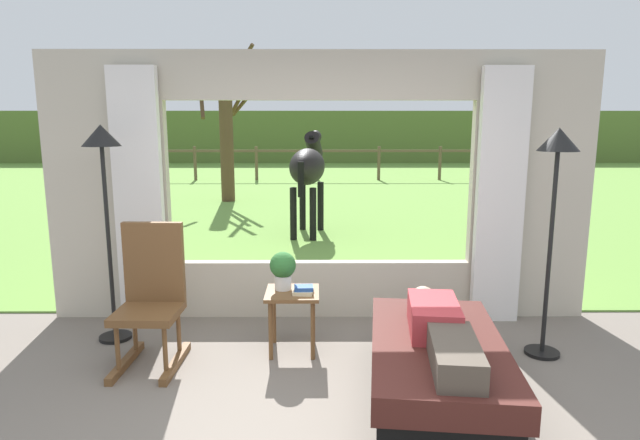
{
  "coord_description": "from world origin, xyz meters",
  "views": [
    {
      "loc": [
        -0.03,
        -2.83,
        1.9
      ],
      "look_at": [
        0.0,
        1.8,
        1.05
      ],
      "focal_mm": 30.02,
      "sensor_mm": 36.0,
      "label": 1
    }
  ],
  "objects_px": {
    "recliner_sofa": "(436,366)",
    "pasture_tree": "(227,128)",
    "reclining_person": "(440,328)",
    "book_stack": "(303,290)",
    "floor_lamp_right": "(556,174)",
    "horse": "(308,167)",
    "rocking_chair": "(151,296)",
    "potted_plant": "(283,268)",
    "floor_lamp_left": "(103,168)",
    "side_table": "(292,302)"
  },
  "relations": [
    {
      "from": "recliner_sofa",
      "to": "book_stack",
      "type": "height_order",
      "value": "book_stack"
    },
    {
      "from": "recliner_sofa",
      "to": "reclining_person",
      "type": "bearing_deg",
      "value": -83.66
    },
    {
      "from": "recliner_sofa",
      "to": "side_table",
      "type": "relative_size",
      "value": 3.44
    },
    {
      "from": "potted_plant",
      "to": "pasture_tree",
      "type": "bearing_deg",
      "value": 102.15
    },
    {
      "from": "rocking_chair",
      "to": "book_stack",
      "type": "height_order",
      "value": "rocking_chair"
    },
    {
      "from": "recliner_sofa",
      "to": "horse",
      "type": "bearing_deg",
      "value": 106.5
    },
    {
      "from": "horse",
      "to": "rocking_chair",
      "type": "bearing_deg",
      "value": -94.69
    },
    {
      "from": "rocking_chair",
      "to": "horse",
      "type": "distance_m",
      "value": 5.07
    },
    {
      "from": "rocking_chair",
      "to": "floor_lamp_right",
      "type": "relative_size",
      "value": 0.6
    },
    {
      "from": "rocking_chair",
      "to": "horse",
      "type": "xyz_separation_m",
      "value": [
        1.17,
        4.9,
        0.61
      ]
    },
    {
      "from": "reclining_person",
      "to": "floor_lamp_right",
      "type": "height_order",
      "value": "floor_lamp_right"
    },
    {
      "from": "reclining_person",
      "to": "horse",
      "type": "relative_size",
      "value": 0.79
    },
    {
      "from": "floor_lamp_left",
      "to": "recliner_sofa",
      "type": "bearing_deg",
      "value": -21.22
    },
    {
      "from": "floor_lamp_left",
      "to": "side_table",
      "type": "bearing_deg",
      "value": -9.33
    },
    {
      "from": "recliner_sofa",
      "to": "potted_plant",
      "type": "height_order",
      "value": "potted_plant"
    },
    {
      "from": "book_stack",
      "to": "floor_lamp_left",
      "type": "xyz_separation_m",
      "value": [
        -1.69,
        0.32,
        0.97
      ]
    },
    {
      "from": "reclining_person",
      "to": "book_stack",
      "type": "xyz_separation_m",
      "value": [
        -0.95,
        0.75,
        0.03
      ]
    },
    {
      "from": "recliner_sofa",
      "to": "book_stack",
      "type": "distance_m",
      "value": 1.22
    },
    {
      "from": "recliner_sofa",
      "to": "reclining_person",
      "type": "relative_size",
      "value": 1.24
    },
    {
      "from": "floor_lamp_right",
      "to": "horse",
      "type": "xyz_separation_m",
      "value": [
        -2.02,
        4.79,
        -0.35
      ]
    },
    {
      "from": "floor_lamp_left",
      "to": "pasture_tree",
      "type": "distance_m",
      "value": 8.33
    },
    {
      "from": "potted_plant",
      "to": "book_stack",
      "type": "relative_size",
      "value": 1.85
    },
    {
      "from": "floor_lamp_left",
      "to": "rocking_chair",
      "type": "bearing_deg",
      "value": -42.86
    },
    {
      "from": "floor_lamp_right",
      "to": "rocking_chair",
      "type": "bearing_deg",
      "value": -178.13
    },
    {
      "from": "reclining_person",
      "to": "floor_lamp_right",
      "type": "bearing_deg",
      "value": 41.39
    },
    {
      "from": "side_table",
      "to": "floor_lamp_left",
      "type": "bearing_deg",
      "value": 170.67
    },
    {
      "from": "potted_plant",
      "to": "rocking_chair",
      "type": "bearing_deg",
      "value": -166.41
    },
    {
      "from": "side_table",
      "to": "pasture_tree",
      "type": "height_order",
      "value": "pasture_tree"
    },
    {
      "from": "pasture_tree",
      "to": "floor_lamp_left",
      "type": "bearing_deg",
      "value": -87.78
    },
    {
      "from": "book_stack",
      "to": "floor_lamp_left",
      "type": "relative_size",
      "value": 0.09
    },
    {
      "from": "side_table",
      "to": "horse",
      "type": "relative_size",
      "value": 0.29
    },
    {
      "from": "book_stack",
      "to": "recliner_sofa",
      "type": "bearing_deg",
      "value": -36.49
    },
    {
      "from": "horse",
      "to": "pasture_tree",
      "type": "relative_size",
      "value": 0.49
    },
    {
      "from": "book_stack",
      "to": "horse",
      "type": "distance_m",
      "value": 4.81
    },
    {
      "from": "reclining_person",
      "to": "floor_lamp_right",
      "type": "xyz_separation_m",
      "value": [
        1.03,
        0.73,
        0.98
      ]
    },
    {
      "from": "rocking_chair",
      "to": "book_stack",
      "type": "relative_size",
      "value": 6.46
    },
    {
      "from": "recliner_sofa",
      "to": "potted_plant",
      "type": "bearing_deg",
      "value": 150.11
    },
    {
      "from": "recliner_sofa",
      "to": "rocking_chair",
      "type": "relative_size",
      "value": 1.6
    },
    {
      "from": "book_stack",
      "to": "floor_lamp_left",
      "type": "bearing_deg",
      "value": 169.18
    },
    {
      "from": "recliner_sofa",
      "to": "horse",
      "type": "distance_m",
      "value": 5.64
    },
    {
      "from": "rocking_chair",
      "to": "horse",
      "type": "height_order",
      "value": "horse"
    },
    {
      "from": "recliner_sofa",
      "to": "potted_plant",
      "type": "relative_size",
      "value": 5.59
    },
    {
      "from": "reclining_person",
      "to": "rocking_chair",
      "type": "relative_size",
      "value": 1.28
    },
    {
      "from": "recliner_sofa",
      "to": "floor_lamp_right",
      "type": "distance_m",
      "value": 1.78
    },
    {
      "from": "recliner_sofa",
      "to": "pasture_tree",
      "type": "bearing_deg",
      "value": 113.89
    },
    {
      "from": "rocking_chair",
      "to": "side_table",
      "type": "height_order",
      "value": "rocking_chair"
    },
    {
      "from": "book_stack",
      "to": "pasture_tree",
      "type": "relative_size",
      "value": 0.05
    },
    {
      "from": "potted_plant",
      "to": "floor_lamp_left",
      "type": "height_order",
      "value": "floor_lamp_left"
    },
    {
      "from": "reclining_person",
      "to": "floor_lamp_left",
      "type": "bearing_deg",
      "value": 164.18
    },
    {
      "from": "recliner_sofa",
      "to": "potted_plant",
      "type": "distance_m",
      "value": 1.47
    }
  ]
}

